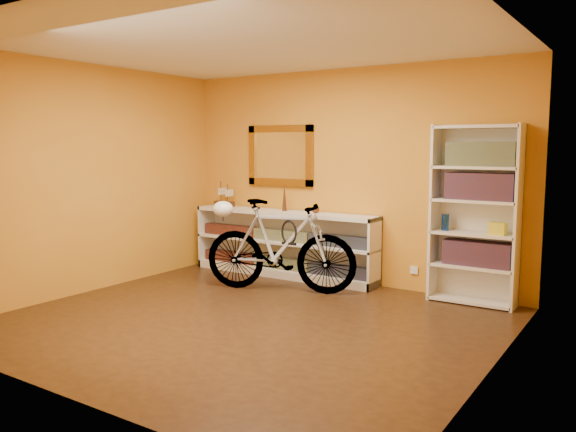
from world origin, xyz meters
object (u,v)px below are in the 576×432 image
Objects in this scene: helmet at (223,209)px; bookcase at (475,215)px; bicycle at (280,246)px; console_unit at (283,244)px.

bookcase is at bearing 18.99° from helmet.
bicycle is at bearing 18.13° from helmet.
bicycle reaches higher than helmet.
helmet is at bearing -161.01° from bookcase.
bookcase is at bearing 0.59° from console_unit.
bookcase reaches higher than helmet.
console_unit is 1.37× the size of bookcase.
console_unit is at bearing 13.06° from bicycle.
helmet is (-0.66, -0.22, 0.41)m from bicycle.
bookcase is 2.16m from bicycle.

